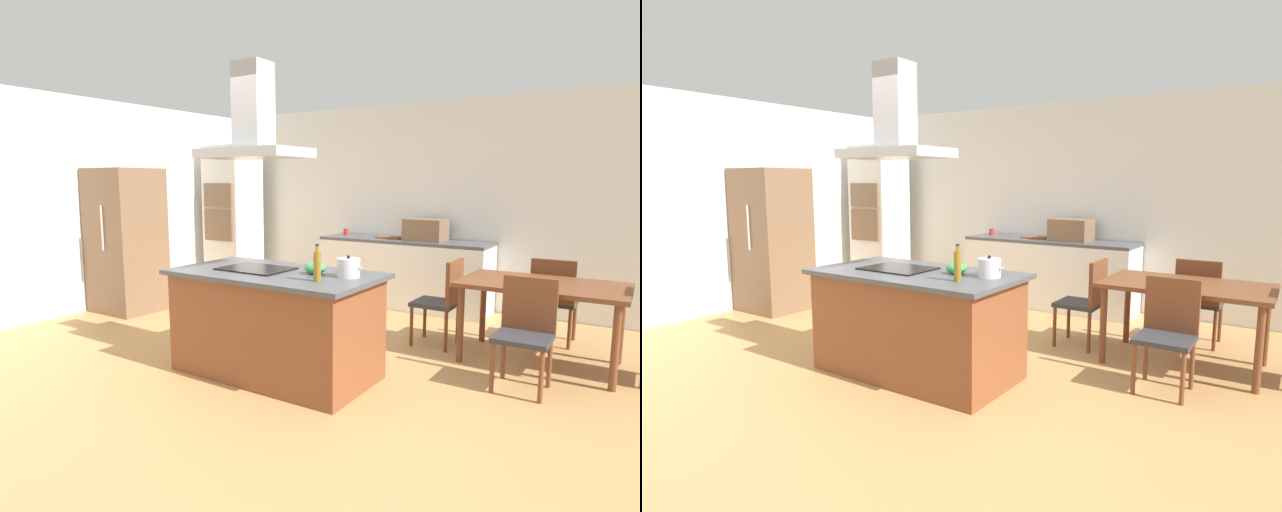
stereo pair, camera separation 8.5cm
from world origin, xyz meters
The scene contains 19 objects.
ground centered at (0.00, 1.50, 0.00)m, with size 16.00×16.00×0.00m, color tan.
wall_back centered at (0.00, 3.25, 1.35)m, with size 7.20×0.10×2.70m, color white.
wall_left centered at (-3.45, 1.00, 1.35)m, with size 0.10×8.80×2.70m, color white.
kitchen_island centered at (0.00, 0.00, 0.45)m, with size 1.78×0.96×0.90m.
cooktop centered at (-0.21, 0.00, 0.91)m, with size 0.60×0.44×0.01m, color black.
tea_kettle centered at (0.65, 0.11, 0.98)m, with size 0.24×0.19×0.18m.
olive_oil_bottle centered at (0.54, -0.16, 1.02)m, with size 0.06×0.06×0.29m.
mixing_bowl centered at (0.35, 0.10, 0.95)m, with size 0.18×0.18×0.10m, color #33934C.
back_counter centered at (-0.09, 2.88, 0.45)m, with size 2.26×0.62×0.90m.
countertop_microwave centered at (0.21, 2.88, 1.04)m, with size 0.50×0.38×0.28m, color brown.
coffee_mug_red centered at (-1.01, 2.95, 0.95)m, with size 0.08×0.08×0.09m, color red.
cutting_board centered at (-0.32, 2.93, 0.91)m, with size 0.34×0.24×0.02m, color brown.
wall_oven_stack centered at (-2.90, 2.65, 1.10)m, with size 0.70×0.66×2.20m.
refrigerator centered at (-2.98, 0.74, 0.91)m, with size 0.80×0.73×1.82m.
dining_table centered at (1.86, 1.53, 0.67)m, with size 1.40×0.90×0.75m.
chair_facing_back_wall centered at (1.86, 2.19, 0.51)m, with size 0.42×0.42×0.89m.
chair_at_left_end centered at (0.95, 1.53, 0.51)m, with size 0.42×0.42×0.89m.
chair_facing_island centered at (1.86, 0.86, 0.51)m, with size 0.42×0.42×0.89m.
range_hood centered at (-0.21, 0.00, 2.10)m, with size 0.90×0.55×0.78m.
Camera 2 is at (2.73, -3.34, 1.66)m, focal length 28.87 mm.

